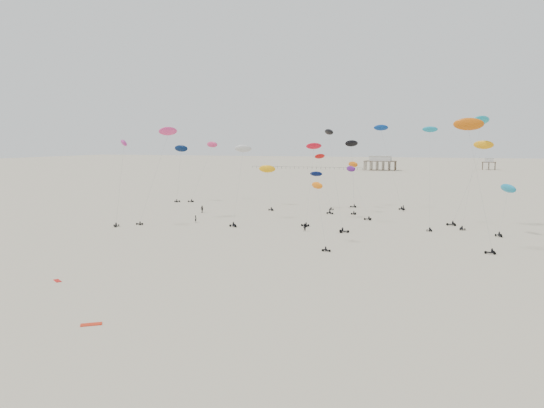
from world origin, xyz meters
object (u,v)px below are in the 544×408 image
(rig_0, at_px, (122,162))
(spectator_0, at_px, (196,222))
(rig_4, at_px, (386,148))
(rig_9, at_px, (312,164))
(pavilion_main, at_px, (380,164))
(pavilion_small, at_px, (489,165))

(rig_0, xyz_separation_m, spectator_0, (13.55, 9.77, -14.77))
(rig_0, bearing_deg, rig_4, -157.92)
(rig_0, bearing_deg, rig_9, -171.72)
(pavilion_main, relative_size, pavilion_small, 2.33)
(rig_4, bearing_deg, rig_0, -7.57)
(pavilion_small, height_order, rig_4, rig_4)
(pavilion_small, bearing_deg, pavilion_main, -156.80)
(rig_0, bearing_deg, pavilion_small, -130.46)
(pavilion_small, bearing_deg, rig_0, -108.75)
(pavilion_small, relative_size, spectator_0, 4.36)
(pavilion_main, bearing_deg, pavilion_small, 23.20)
(pavilion_main, height_order, rig_4, rig_4)
(pavilion_main, relative_size, rig_0, 1.04)
(pavilion_small, xyz_separation_m, rig_9, (-58.60, -265.05, 10.40))
(pavilion_small, distance_m, spectator_0, 290.28)
(pavilion_main, xyz_separation_m, rig_0, (-27.64, -257.57, 10.55))
(rig_0, height_order, rig_9, rig_0)
(rig_0, xyz_separation_m, rig_4, (53.80, 51.57, 2.81))
(rig_9, distance_m, spectator_0, 31.70)
(rig_0, distance_m, rig_9, 45.08)
(pavilion_main, height_order, spectator_0, pavilion_main)
(rig_9, xyz_separation_m, spectator_0, (-25.48, -12.76, -13.88))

